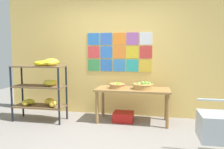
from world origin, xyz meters
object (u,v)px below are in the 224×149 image
fruit_basket_right (117,85)px  produce_crate_under_table (123,117)px  display_table (133,93)px  fruit_basket_left (143,86)px  banana_shelf_unit (43,84)px  shopping_cart (223,130)px

fruit_basket_right → produce_crate_under_table: (0.13, 0.02, -0.64)m
display_table → fruit_basket_left: 0.25m
display_table → banana_shelf_unit: bearing=-171.0°
banana_shelf_unit → produce_crate_under_table: bearing=9.6°
banana_shelf_unit → shopping_cart: banana_shelf_unit is taller
fruit_basket_right → fruit_basket_left: (0.51, 0.03, 0.00)m
produce_crate_under_table → shopping_cart: shopping_cart is taller
fruit_basket_right → shopping_cart: fruit_basket_right is taller
shopping_cart → fruit_basket_left: bearing=138.4°
fruit_basket_left → shopping_cart: (1.05, -1.41, -0.29)m
fruit_basket_right → shopping_cart: 2.11m
fruit_basket_left → shopping_cart: size_ratio=0.52×
display_table → produce_crate_under_table: 0.52m
fruit_basket_right → shopping_cart: bearing=-41.4°
fruit_basket_left → produce_crate_under_table: bearing=-178.5°
banana_shelf_unit → fruit_basket_left: (1.97, 0.28, -0.02)m
produce_crate_under_table → shopping_cart: size_ratio=0.51×
produce_crate_under_table → fruit_basket_left: bearing=1.5°
banana_shelf_unit → fruit_basket_left: 1.99m
banana_shelf_unit → fruit_basket_right: banana_shelf_unit is taller
display_table → produce_crate_under_table: display_table is taller
display_table → shopping_cart: (1.25, -1.41, -0.14)m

